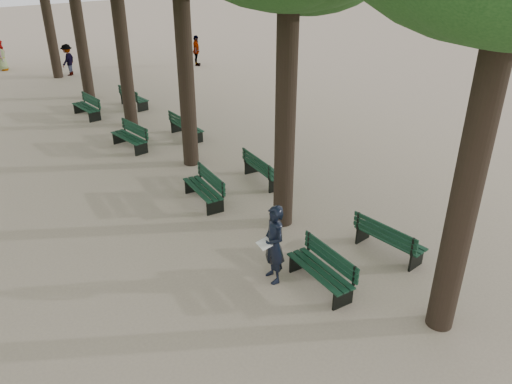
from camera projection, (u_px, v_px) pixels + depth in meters
ground at (316, 300)px, 10.70m from camera, size 120.00×120.00×0.00m
bench_left_0 at (320, 277)px, 10.99m from camera, size 0.72×1.84×0.92m
bench_left_1 at (203, 194)px, 14.57m from camera, size 0.77×1.85×0.92m
bench_left_2 at (130, 142)px, 18.35m from camera, size 0.77×1.85×0.92m
bench_left_3 at (87, 111)px, 21.63m from camera, size 0.71×1.84×0.92m
bench_right_0 at (389, 244)px, 12.17m from camera, size 0.71×1.84×0.92m
bench_right_1 at (264, 174)px, 15.82m from camera, size 0.79×1.86×0.92m
bench_right_2 at (187, 131)px, 19.40m from camera, size 0.57×1.80×0.92m
bench_right_3 at (134, 101)px, 22.92m from camera, size 0.71×1.84×0.92m
man_with_map at (274, 244)px, 10.95m from camera, size 0.70×0.81×1.87m
pedestrian_b at (68, 60)px, 28.10m from camera, size 1.02×1.04×1.72m
pedestrian_d at (1, 55)px, 29.18m from camera, size 0.57×0.91×1.72m
pedestrian_c at (196, 51)px, 30.23m from camera, size 0.89×1.07×1.80m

